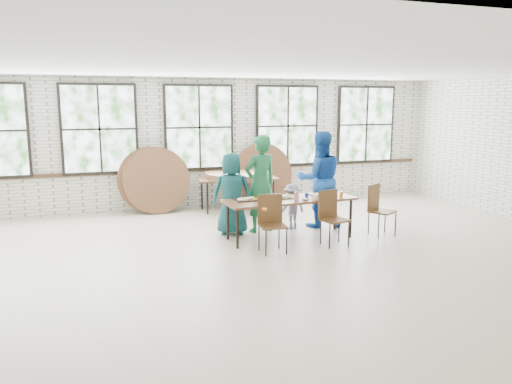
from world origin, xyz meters
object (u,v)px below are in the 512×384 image
chair_near_right (331,213)px  dining_table (290,201)px  chair_near_left (271,218)px  storage_table (238,180)px

chair_near_right → dining_table: bearing=117.8°
chair_near_left → dining_table: bearing=52.4°
dining_table → storage_table: bearing=89.8°
storage_table → dining_table: bearing=-81.8°
storage_table → chair_near_right: bearing=-73.3°
dining_table → chair_near_right: (0.53, -0.58, -0.13)m
chair_near_left → chair_near_right: size_ratio=1.00×
chair_near_left → chair_near_right: bearing=7.7°
dining_table → chair_near_right: chair_near_right is taller
dining_table → chair_near_left: (-0.59, -0.61, -0.13)m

